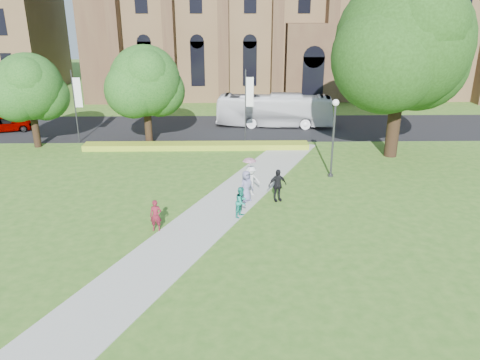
{
  "coord_description": "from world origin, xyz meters",
  "views": [
    {
      "loc": [
        0.8,
        -23.06,
        10.87
      ],
      "look_at": [
        1.28,
        1.65,
        1.6
      ],
      "focal_mm": 35.0,
      "sensor_mm": 36.0,
      "label": 1
    }
  ],
  "objects_px": {
    "car_0": "(7,123)",
    "pedestrian_0": "(156,216)",
    "large_tree": "(403,43)",
    "streetlamp": "(334,129)",
    "tour_coach": "(275,110)"
  },
  "relations": [
    {
      "from": "streetlamp",
      "to": "large_tree",
      "type": "relative_size",
      "value": 0.4
    },
    {
      "from": "car_0",
      "to": "pedestrian_0",
      "type": "distance_m",
      "value": 26.31
    },
    {
      "from": "car_0",
      "to": "pedestrian_0",
      "type": "xyz_separation_m",
      "value": [
        16.57,
        -20.43,
        0.1
      ]
    },
    {
      "from": "streetlamp",
      "to": "car_0",
      "type": "relative_size",
      "value": 1.21
    },
    {
      "from": "tour_coach",
      "to": "streetlamp",
      "type": "bearing_deg",
      "value": -163.97
    },
    {
      "from": "large_tree",
      "to": "pedestrian_0",
      "type": "bearing_deg",
      "value": -142.27
    },
    {
      "from": "tour_coach",
      "to": "car_0",
      "type": "height_order",
      "value": "tour_coach"
    },
    {
      "from": "tour_coach",
      "to": "pedestrian_0",
      "type": "height_order",
      "value": "tour_coach"
    },
    {
      "from": "large_tree",
      "to": "car_0",
      "type": "relative_size",
      "value": 3.04
    },
    {
      "from": "streetlamp",
      "to": "pedestrian_0",
      "type": "height_order",
      "value": "streetlamp"
    },
    {
      "from": "large_tree",
      "to": "car_0",
      "type": "bearing_deg",
      "value": 166.22
    },
    {
      "from": "tour_coach",
      "to": "car_0",
      "type": "xyz_separation_m",
      "value": [
        -24.54,
        -1.5,
        -0.79
      ]
    },
    {
      "from": "tour_coach",
      "to": "car_0",
      "type": "relative_size",
      "value": 2.52
    },
    {
      "from": "large_tree",
      "to": "car_0",
      "type": "xyz_separation_m",
      "value": [
        -32.63,
        8.0,
        -7.61
      ]
    },
    {
      "from": "large_tree",
      "to": "streetlamp",
      "type": "bearing_deg",
      "value": -140.71
    }
  ]
}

